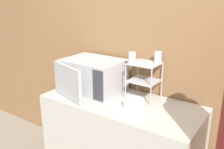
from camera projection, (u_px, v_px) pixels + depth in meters
The scene contains 7 objects.
wall_back at pixel (142, 53), 2.39m from camera, with size 8.00×0.06×2.60m.
counter at pixel (121, 146), 2.37m from camera, with size 1.43×0.64×0.93m.
microwave at pixel (92, 76), 2.42m from camera, with size 0.57×0.56×0.32m.
dish_rack at pixel (144, 73), 2.22m from camera, with size 0.26×0.23×0.33m.
glass_front_left at pixel (132, 58), 2.18m from camera, with size 0.06×0.06×0.10m.
glass_back_right at pixel (158, 57), 2.20m from camera, with size 0.06×0.06×0.10m.
bowl at pixel (133, 104), 2.10m from camera, with size 0.18×0.18×0.06m.
Camera 1 is at (1.09, -1.41, 1.83)m, focal length 40.00 mm.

